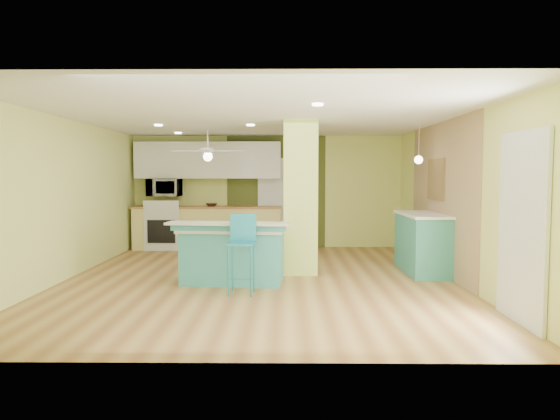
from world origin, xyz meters
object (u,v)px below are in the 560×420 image
object	(u,v)px
peninsula	(233,254)
canister	(237,221)
fruit_bowl	(211,205)
bar_stool	(242,240)
side_counter	(423,243)

from	to	relation	value
peninsula	canister	size ratio (longest dim) A/B	9.53
peninsula	fruit_bowl	world-z (taller)	fruit_bowl
bar_stool	canister	size ratio (longest dim) A/B	5.77
fruit_bowl	canister	world-z (taller)	canister
peninsula	fruit_bowl	size ratio (longest dim) A/B	6.87
fruit_bowl	bar_stool	bearing A→B (deg)	-75.99
peninsula	fruit_bowl	distance (m)	3.60
fruit_bowl	canister	distance (m)	3.39
side_counter	fruit_bowl	bearing A→B (deg)	146.31
bar_stool	canister	world-z (taller)	bar_stool
side_counter	canister	world-z (taller)	canister
side_counter	canister	distance (m)	3.14
fruit_bowl	canister	bearing A→B (deg)	-75.07
bar_stool	fruit_bowl	size ratio (longest dim) A/B	4.16
side_counter	canister	bearing A→B (deg)	-167.72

